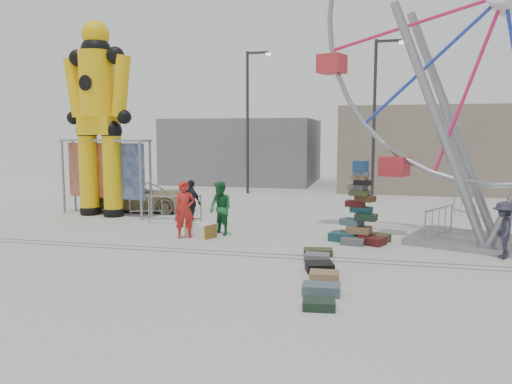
% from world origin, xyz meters
% --- Properties ---
extents(ground, '(90.00, 90.00, 0.00)m').
position_xyz_m(ground, '(0.00, 0.00, 0.00)').
color(ground, '#9E9E99').
rests_on(ground, ground).
extents(track_line_near, '(40.00, 0.04, 0.01)m').
position_xyz_m(track_line_near, '(0.00, 0.60, 0.00)').
color(track_line_near, '#47443F').
rests_on(track_line_near, ground).
extents(track_line_far, '(40.00, 0.04, 0.01)m').
position_xyz_m(track_line_far, '(0.00, 1.00, 0.00)').
color(track_line_far, '#47443F').
rests_on(track_line_far, ground).
extents(building_right, '(12.00, 8.00, 5.00)m').
position_xyz_m(building_right, '(7.00, 20.00, 2.50)').
color(building_right, gray).
rests_on(building_right, ground).
extents(building_left, '(10.00, 8.00, 4.40)m').
position_xyz_m(building_left, '(-6.00, 22.00, 2.20)').
color(building_left, gray).
rests_on(building_left, ground).
extents(lamp_post_right, '(1.41, 0.25, 8.00)m').
position_xyz_m(lamp_post_right, '(3.09, 13.00, 4.48)').
color(lamp_post_right, '#2D2D30').
rests_on(lamp_post_right, ground).
extents(lamp_post_left, '(1.41, 0.25, 8.00)m').
position_xyz_m(lamp_post_left, '(-3.91, 15.00, 4.48)').
color(lamp_post_left, '#2D2D30').
rests_on(lamp_post_left, ground).
extents(suitcase_tower, '(2.00, 1.65, 2.58)m').
position_xyz_m(suitcase_tower, '(2.66, 3.29, 0.72)').
color(suitcase_tower, '#1B4B51').
rests_on(suitcase_tower, ground).
extents(crash_test_dummy, '(3.28, 1.44, 8.21)m').
position_xyz_m(crash_test_dummy, '(-8.03, 6.00, 4.33)').
color(crash_test_dummy, black).
rests_on(crash_test_dummy, ground).
extents(ferris_wheel, '(10.67, 4.26, 13.16)m').
position_xyz_m(ferris_wheel, '(6.62, 3.60, 6.48)').
color(ferris_wheel, gray).
rests_on(ferris_wheel, ground).
extents(banner_scaffold, '(4.45, 1.67, 3.19)m').
position_xyz_m(banner_scaffold, '(-7.88, 6.13, 2.39)').
color(banner_scaffold, gray).
rests_on(banner_scaffold, ground).
extents(steamer_trunk, '(1.10, 0.92, 0.45)m').
position_xyz_m(steamer_trunk, '(-2.50, 2.82, 0.22)').
color(steamer_trunk, silver).
rests_on(steamer_trunk, ground).
extents(row_case_0, '(0.87, 0.55, 0.19)m').
position_xyz_m(row_case_0, '(1.58, 1.18, 0.09)').
color(row_case_0, '#3B4020').
rests_on(row_case_0, ground).
extents(row_case_1, '(0.67, 0.52, 0.20)m').
position_xyz_m(row_case_1, '(1.63, 0.51, 0.10)').
color(row_case_1, slate).
rests_on(row_case_1, ground).
extents(row_case_2, '(0.81, 0.75, 0.23)m').
position_xyz_m(row_case_2, '(1.81, -0.48, 0.11)').
color(row_case_2, black).
rests_on(row_case_2, ground).
extents(row_case_3, '(0.72, 0.56, 0.20)m').
position_xyz_m(row_case_3, '(1.99, -1.20, 0.10)').
color(row_case_3, '#94724B').
rests_on(row_case_3, ground).
extents(row_case_4, '(0.83, 0.53, 0.23)m').
position_xyz_m(row_case_4, '(2.04, -2.28, 0.11)').
color(row_case_4, '#4B616C').
rests_on(row_case_4, ground).
extents(row_case_5, '(0.69, 0.58, 0.18)m').
position_xyz_m(row_case_5, '(2.08, -3.16, 0.09)').
color(row_case_5, '#1B3020').
rests_on(row_case_5, ground).
extents(barricade_dummy_a, '(1.95, 0.66, 1.10)m').
position_xyz_m(barricade_dummy_a, '(-7.51, 6.68, 0.55)').
color(barricade_dummy_a, gray).
rests_on(barricade_dummy_a, ground).
extents(barricade_dummy_b, '(1.91, 0.79, 1.10)m').
position_xyz_m(barricade_dummy_b, '(-5.94, 6.61, 0.55)').
color(barricade_dummy_b, gray).
rests_on(barricade_dummy_b, ground).
extents(barricade_dummy_c, '(1.98, 0.51, 1.10)m').
position_xyz_m(barricade_dummy_c, '(-4.32, 4.98, 0.55)').
color(barricade_dummy_c, gray).
rests_on(barricade_dummy_c, ground).
extents(barricade_wheel_front, '(1.08, 1.78, 1.10)m').
position_xyz_m(barricade_wheel_front, '(5.14, 4.05, 0.55)').
color(barricade_wheel_front, gray).
rests_on(barricade_wheel_front, ground).
extents(barricade_wheel_back, '(0.90, 1.87, 1.10)m').
position_xyz_m(barricade_wheel_back, '(6.87, 9.11, 0.55)').
color(barricade_wheel_back, gray).
rests_on(barricade_wheel_back, ground).
extents(pedestrian_red, '(0.82, 0.72, 1.88)m').
position_xyz_m(pedestrian_red, '(-2.95, 2.54, 0.94)').
color(pedestrian_red, red).
rests_on(pedestrian_red, ground).
extents(pedestrian_green, '(1.11, 1.06, 1.81)m').
position_xyz_m(pedestrian_green, '(-1.97, 3.31, 0.91)').
color(pedestrian_green, '#1A682F').
rests_on(pedestrian_green, ground).
extents(pedestrian_black, '(1.08, 0.86, 1.71)m').
position_xyz_m(pedestrian_black, '(-3.55, 4.72, 0.86)').
color(pedestrian_black, black).
rests_on(pedestrian_black, ground).
extents(pedestrian_grey, '(0.71, 1.08, 1.58)m').
position_xyz_m(pedestrian_grey, '(6.57, 2.06, 0.79)').
color(pedestrian_grey, '#292836').
rests_on(pedestrian_grey, ground).
extents(parked_suv, '(4.70, 2.50, 1.26)m').
position_xyz_m(parked_suv, '(-6.87, 7.61, 0.63)').
color(parked_suv, tan).
rests_on(parked_suv, ground).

